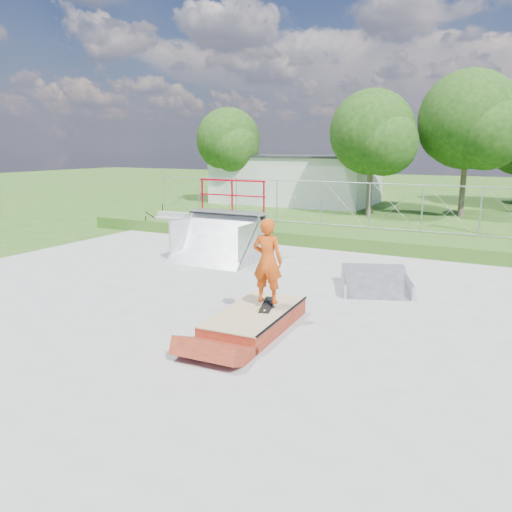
{
  "coord_description": "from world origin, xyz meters",
  "views": [
    {
      "loc": [
        5.06,
        -8.85,
        3.68
      ],
      "look_at": [
        -0.34,
        1.54,
        1.1
      ],
      "focal_mm": 35.0,
      "sensor_mm": 36.0,
      "label": 1
    }
  ],
  "objects_px": {
    "quarter_pipe": "(216,222)",
    "flat_bank_ramp": "(375,282)",
    "grind_box": "(255,320)",
    "skater": "(267,264)"
  },
  "relations": [
    {
      "from": "quarter_pipe",
      "to": "flat_bank_ramp",
      "type": "bearing_deg",
      "value": -11.41
    },
    {
      "from": "grind_box",
      "to": "flat_bank_ramp",
      "type": "height_order",
      "value": "flat_bank_ramp"
    },
    {
      "from": "grind_box",
      "to": "skater",
      "type": "relative_size",
      "value": 1.53
    },
    {
      "from": "grind_box",
      "to": "flat_bank_ramp",
      "type": "distance_m",
      "value": 4.08
    },
    {
      "from": "quarter_pipe",
      "to": "skater",
      "type": "relative_size",
      "value": 1.47
    },
    {
      "from": "grind_box",
      "to": "skater",
      "type": "height_order",
      "value": "skater"
    },
    {
      "from": "quarter_pipe",
      "to": "skater",
      "type": "xyz_separation_m",
      "value": [
        4.09,
        -4.57,
        0.03
      ]
    },
    {
      "from": "quarter_pipe",
      "to": "skater",
      "type": "height_order",
      "value": "quarter_pipe"
    },
    {
      "from": "grind_box",
      "to": "quarter_pipe",
      "type": "height_order",
      "value": "quarter_pipe"
    },
    {
      "from": "quarter_pipe",
      "to": "skater",
      "type": "bearing_deg",
      "value": -48.37
    }
  ]
}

